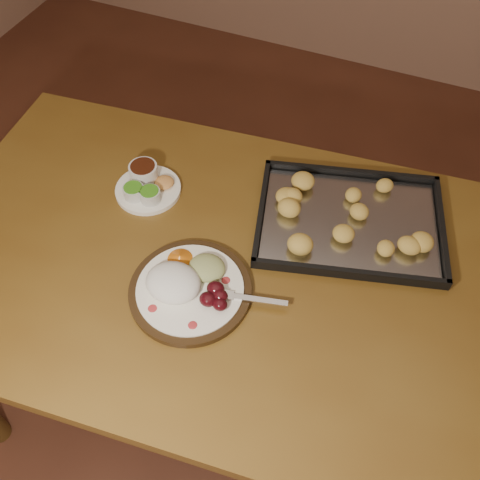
% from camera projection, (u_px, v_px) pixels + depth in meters
% --- Properties ---
extents(ground, '(4.00, 4.00, 0.00)m').
position_uv_depth(ground, '(202.00, 362.00, 1.92)').
color(ground, brown).
rests_on(ground, ground).
extents(dining_table, '(1.58, 1.04, 0.75)m').
position_uv_depth(dining_table, '(227.00, 284.00, 1.35)').
color(dining_table, brown).
rests_on(dining_table, ground).
extents(dinner_plate, '(0.36, 0.28, 0.06)m').
position_uv_depth(dinner_plate, '(188.00, 286.00, 1.21)').
color(dinner_plate, black).
rests_on(dinner_plate, dining_table).
extents(condiment_saucer, '(0.17, 0.17, 0.06)m').
position_uv_depth(condiment_saucer, '(146.00, 185.00, 1.40)').
color(condiment_saucer, white).
rests_on(condiment_saucer, dining_table).
extents(baking_tray, '(0.53, 0.45, 0.05)m').
position_uv_depth(baking_tray, '(350.00, 220.00, 1.34)').
color(baking_tray, black).
rests_on(baking_tray, dining_table).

